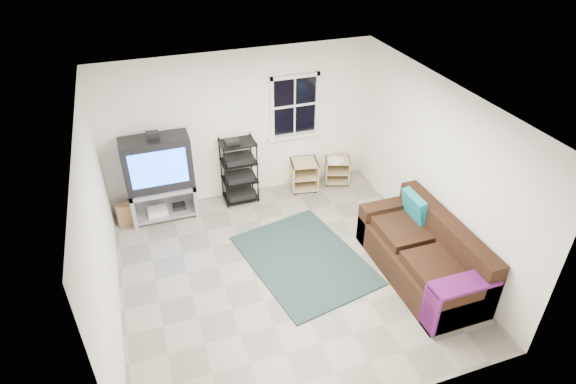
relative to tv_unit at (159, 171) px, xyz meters
name	(u,v)px	position (x,y,z in m)	size (l,w,h in m)	color
room	(295,110)	(2.41, 0.26, 0.62)	(4.60, 4.62, 4.60)	gray
tv_unit	(159,171)	(0.00, 0.00, 0.00)	(1.06, 0.53, 1.56)	#9999A1
av_rack	(239,174)	(1.33, 0.05, -0.35)	(0.59, 0.43, 1.18)	black
side_table_left	(304,173)	(2.52, 0.07, -0.56)	(0.54, 0.54, 0.55)	tan
side_table_right	(337,168)	(3.19, 0.07, -0.58)	(0.56, 0.56, 0.51)	tan
sofa	(424,256)	(3.30, -2.68, -0.51)	(0.95, 2.14, 0.98)	black
shag_rug	(304,260)	(1.82, -1.86, -0.85)	(1.51, 2.08, 0.02)	black
paper_bag	(126,214)	(-0.63, -0.04, -0.67)	(0.26, 0.17, 0.38)	brown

